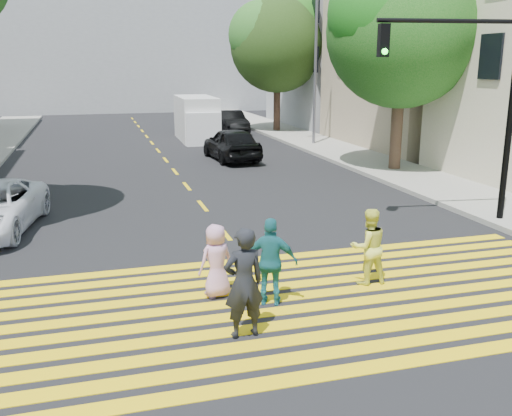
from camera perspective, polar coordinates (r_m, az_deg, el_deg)
name	(u,v)px	position (r m, az deg, el deg)	size (l,w,h in m)	color
ground	(307,335)	(9.50, 5.12, -12.57)	(120.00, 120.00, 0.00)	black
sidewalk_right	(365,160)	(26.01, 10.82, 4.71)	(3.00, 60.00, 0.15)	gray
crosswalk	(282,304)	(10.58, 2.61, -9.58)	(13.40, 5.30, 0.01)	yellow
lane_line	(155,146)	(30.84, -10.09, 6.08)	(0.12, 34.40, 0.01)	yellow
building_right_tan	(448,49)	(32.43, 18.63, 14.82)	(10.00, 10.00, 10.00)	tan
building_right_grey	(355,53)	(42.00, 9.91, 15.04)	(10.00, 10.00, 10.00)	gray
backdrop_block	(122,44)	(56.00, -13.29, 15.66)	(30.00, 8.00, 12.00)	gray
tree_right_near	(404,22)	(23.64, 14.61, 17.52)	(6.62, 6.12, 8.58)	#3D2217
tree_right_far	(279,40)	(36.62, 2.27, 16.49)	(6.79, 6.30, 8.45)	black
pedestrian_man	(244,283)	(9.08, -1.24, -7.50)	(0.66, 0.44, 1.82)	black
pedestrian_woman	(368,247)	(11.48, 11.18, -3.81)	(0.75, 0.58, 1.54)	#E3E751
pedestrian_child	(216,261)	(10.71, -4.00, -5.28)	(0.68, 0.45, 1.40)	#C88FB6
pedestrian_extra	(271,262)	(10.30, 1.54, -5.40)	(0.95, 0.40, 1.62)	#1D6976
dark_car_near	(231,144)	(25.96, -2.47, 6.43)	(1.77, 4.39, 1.50)	black
silver_car	(192,122)	(37.71, -6.43, 8.58)	(1.68, 4.14, 1.20)	#979797
dark_car_parked	(231,122)	(36.57, -2.51, 8.62)	(1.46, 4.19, 1.38)	black
white_van	(197,120)	(32.85, -5.91, 8.75)	(2.09, 5.25, 2.45)	silver
traffic_signal	(476,87)	(16.04, 21.14, 11.18)	(3.85, 0.74, 5.68)	black
street_lamp	(313,54)	(30.43, 5.69, 15.06)	(1.87, 0.28, 8.26)	slate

